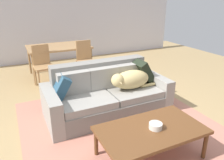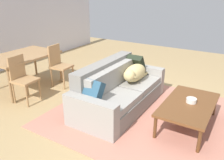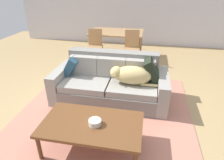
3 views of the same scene
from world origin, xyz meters
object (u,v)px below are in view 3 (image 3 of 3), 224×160
Objects in this scene: throw_pillow_by_left_arm at (72,66)px; coffee_table at (92,125)px; dining_chair_near_left at (95,45)px; dining_table at (117,34)px; dog_on_left_cushion at (130,75)px; bowl_on_coffee_table at (95,122)px; throw_pillow_by_right_arm at (153,70)px; couch at (111,83)px; dining_chair_near_right at (132,47)px.

throw_pillow_by_left_arm reaches higher than coffee_table.
coffee_table is at bearing -80.27° from dining_chair_near_left.
dining_chair_near_left is (-0.48, -0.57, -0.17)m from dining_table.
bowl_on_coffee_table is (-0.31, -1.15, -0.14)m from dog_on_left_cushion.
throw_pillow_by_left_arm is 0.25× the size of dining_table.
throw_pillow_by_left_arm reaches higher than bowl_on_coffee_table.
throw_pillow_by_right_arm reaches higher than bowl_on_coffee_table.
coffee_table is (-0.36, -1.13, -0.21)m from dog_on_left_cushion.
throw_pillow_by_right_arm is 2.20m from dining_chair_near_left.
coffee_table is (0.75, -1.33, -0.21)m from throw_pillow_by_left_arm.
dog_on_left_cushion is at bearing 75.13° from bowl_on_coffee_table.
throw_pillow_by_right_arm reaches higher than dog_on_left_cushion.
couch is at bearing 92.72° from bowl_on_coffee_table.
dining_chair_near_left reaches higher than dog_on_left_cushion.
dining_chair_near_right is (0.97, -0.02, 0.01)m from dining_chair_near_left.
throw_pillow_by_left_arm is 1.87m from dining_chair_near_right.
coffee_table is (0.01, -1.28, 0.05)m from couch.
throw_pillow_by_left_arm is at bearing -94.43° from dining_chair_near_left.
dining_table is at bearing 77.81° from throw_pillow_by_left_arm.
coffee_table is at bearing -118.69° from throw_pillow_by_right_arm.
dining_chair_near_left is at bearing 105.36° from bowl_on_coffee_table.
throw_pillow_by_right_arm is 0.48× the size of dining_chair_near_right.
throw_pillow_by_left_arm is 0.40× the size of dining_chair_near_left.
dog_on_left_cushion is at bearing 72.53° from coffee_table.
coffee_table is (-0.73, -1.34, -0.24)m from throw_pillow_by_right_arm.
throw_pillow_by_left_arm is 1.58m from bowl_on_coffee_table.
dog_on_left_cushion is 5.10× the size of bowl_on_coffee_table.
throw_pillow_by_right_arm is 1.54m from coffee_table.
dining_chair_near_left reaches higher than couch.
throw_pillow_by_left_arm is 2.31× the size of bowl_on_coffee_table.
dining_chair_near_left is at bearing 132.85° from throw_pillow_by_right_arm.
couch reaches higher than dog_on_left_cushion.
dining_chair_near_right is (-0.53, 1.59, -0.10)m from throw_pillow_by_right_arm.
coffee_table is at bearing -60.45° from throw_pillow_by_left_arm.
throw_pillow_by_right_arm is 0.30× the size of dining_table.
throw_pillow_by_right_arm is 2.77× the size of bowl_on_coffee_table.
couch is 0.80m from throw_pillow_by_right_arm.
coffee_table is 0.09m from bowl_on_coffee_table.
dining_table is (-0.28, 3.52, 0.31)m from coffee_table.
dog_on_left_cushion reaches higher than coffee_table.
dog_on_left_cushion reaches higher than bowl_on_coffee_table.
dog_on_left_cushion is 1.80m from dining_chair_near_right.
bowl_on_coffee_table is at bearing -105.12° from dog_on_left_cushion.
dining_chair_near_right is (0.15, 2.95, 0.07)m from bowl_on_coffee_table.
dining_chair_near_right reaches higher than coffee_table.
coffee_table is at bearing -89.76° from couch.
dog_on_left_cushion is 1.13m from throw_pillow_by_left_arm.
dog_on_left_cushion is at bearing -9.94° from throw_pillow_by_left_arm.
dining_chair_near_right is at bearing 86.01° from coffee_table.
throw_pillow_by_left_arm is 0.29× the size of coffee_table.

